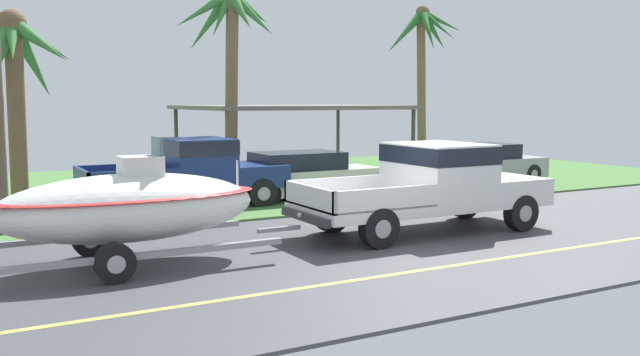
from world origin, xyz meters
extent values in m
cube|color=#424247|center=(0.00, 0.00, -0.03)|extent=(36.00, 8.00, 0.06)
cube|color=#477538|center=(0.00, 11.00, 0.00)|extent=(36.00, 14.00, 0.11)
cube|color=#DBCC4C|center=(0.00, -1.80, 0.00)|extent=(34.20, 0.12, 0.01)
cube|color=silver|center=(1.64, 0.94, 0.63)|extent=(5.73, 2.10, 0.22)
cube|color=silver|center=(3.70, 0.94, 0.93)|extent=(1.60, 2.10, 0.38)
cube|color=silver|center=(2.04, 0.94, 1.34)|extent=(1.72, 2.10, 1.19)
cube|color=black|center=(2.04, 0.94, 1.70)|extent=(1.74, 2.12, 0.38)
cube|color=#9D9D9D|center=(-0.02, 0.94, 0.76)|extent=(2.41, 2.10, 0.04)
cube|color=silver|center=(-0.02, 1.95, 0.96)|extent=(2.41, 0.08, 0.45)
cube|color=silver|center=(-0.02, -0.06, 0.96)|extent=(2.41, 0.08, 0.45)
cube|color=silver|center=(-1.19, 0.94, 0.96)|extent=(0.08, 2.10, 0.45)
cube|color=#333338|center=(-1.29, 0.94, 0.57)|extent=(0.12, 1.89, 0.16)
sphere|color=#B2B2B7|center=(-1.41, 0.94, 0.62)|extent=(0.10, 0.10, 0.10)
cylinder|color=black|center=(3.62, 1.88, 0.40)|extent=(0.80, 0.28, 0.80)
cylinder|color=#9E9EA3|center=(3.62, 1.88, 0.40)|extent=(0.36, 0.29, 0.36)
cylinder|color=black|center=(3.62, 0.01, 0.40)|extent=(0.80, 0.28, 0.80)
cylinder|color=#9E9EA3|center=(3.62, 0.01, 0.40)|extent=(0.36, 0.29, 0.36)
cylinder|color=black|center=(-0.14, 1.88, 0.40)|extent=(0.80, 0.28, 0.80)
cylinder|color=#9E9EA3|center=(-0.14, 1.88, 0.40)|extent=(0.36, 0.29, 0.36)
cylinder|color=black|center=(-0.14, 0.01, 0.40)|extent=(0.80, 0.28, 0.80)
cylinder|color=#9E9EA3|center=(-0.14, 0.01, 0.40)|extent=(0.36, 0.29, 0.36)
cube|color=gray|center=(-1.86, 0.94, 0.38)|extent=(0.90, 0.10, 0.08)
cube|color=gray|center=(-4.73, 1.94, 0.38)|extent=(4.85, 0.12, 0.10)
cube|color=gray|center=(-4.73, -0.05, 0.38)|extent=(4.85, 0.12, 0.10)
cylinder|color=black|center=(-5.21, 2.00, 0.32)|extent=(0.64, 0.22, 0.64)
cylinder|color=#9E9EA3|center=(-5.21, 2.00, 0.32)|extent=(0.29, 0.23, 0.29)
cylinder|color=black|center=(-5.21, -0.11, 0.32)|extent=(0.64, 0.22, 0.64)
cylinder|color=#9E9EA3|center=(-5.21, -0.11, 0.32)|extent=(0.29, 0.23, 0.29)
ellipsoid|color=white|center=(-4.73, 0.94, 1.02)|extent=(4.50, 1.82, 1.18)
ellipsoid|color=#B22626|center=(-4.73, 0.94, 1.23)|extent=(4.59, 1.86, 0.12)
cube|color=silver|center=(-4.50, 0.94, 1.58)|extent=(0.70, 0.60, 0.65)
cube|color=slate|center=(-4.20, 0.94, 2.06)|extent=(0.06, 0.56, 0.36)
cylinder|color=silver|center=(-2.71, 0.94, 1.51)|extent=(0.04, 0.04, 0.50)
cube|color=navy|center=(-1.94, 6.57, 0.63)|extent=(5.31, 1.98, 0.22)
cube|color=navy|center=(-0.03, 6.57, 0.93)|extent=(1.49, 1.98, 0.38)
cube|color=navy|center=(-1.57, 6.57, 1.30)|extent=(1.59, 1.98, 1.13)
cube|color=black|center=(-1.57, 6.57, 1.64)|extent=(1.61, 2.00, 0.38)
cube|color=#112047|center=(-3.48, 6.57, 0.76)|extent=(2.23, 1.98, 0.04)
cube|color=navy|center=(-3.48, 7.52, 0.96)|extent=(2.23, 0.08, 0.45)
cube|color=navy|center=(-3.48, 5.62, 0.96)|extent=(2.23, 0.08, 0.45)
cube|color=navy|center=(-4.56, 6.57, 0.96)|extent=(0.08, 1.98, 0.45)
cube|color=#333338|center=(-4.66, 6.57, 0.57)|extent=(0.12, 1.78, 0.16)
sphere|color=#B2B2B7|center=(-4.78, 6.57, 0.62)|extent=(0.10, 0.10, 0.10)
cylinder|color=black|center=(-0.10, 7.45, 0.40)|extent=(0.80, 0.28, 0.80)
cylinder|color=#9E9EA3|center=(-0.10, 7.45, 0.40)|extent=(0.36, 0.29, 0.36)
cylinder|color=black|center=(-0.10, 5.69, 0.40)|extent=(0.80, 0.28, 0.80)
cylinder|color=#9E9EA3|center=(-0.10, 5.69, 0.40)|extent=(0.36, 0.29, 0.36)
cylinder|color=black|center=(-3.59, 7.45, 0.40)|extent=(0.80, 0.28, 0.80)
cylinder|color=#9E9EA3|center=(-3.59, 7.45, 0.40)|extent=(0.36, 0.29, 0.36)
cylinder|color=black|center=(-3.59, 5.69, 0.40)|extent=(0.80, 0.28, 0.80)
cylinder|color=#9E9EA3|center=(-3.59, 5.69, 0.40)|extent=(0.36, 0.29, 0.36)
cube|color=#99999E|center=(8.86, 7.04, 0.53)|extent=(4.51, 1.88, 0.70)
cube|color=black|center=(8.63, 7.04, 1.13)|extent=(2.53, 1.73, 0.50)
cylinder|color=black|center=(10.39, 7.89, 0.33)|extent=(0.66, 0.22, 0.66)
cylinder|color=#9E9EA3|center=(10.39, 7.89, 0.33)|extent=(0.30, 0.23, 0.30)
cylinder|color=black|center=(10.39, 6.19, 0.33)|extent=(0.66, 0.22, 0.66)
cylinder|color=#9E9EA3|center=(10.39, 6.19, 0.33)|extent=(0.30, 0.23, 0.30)
cylinder|color=black|center=(7.33, 7.89, 0.33)|extent=(0.66, 0.22, 0.66)
cylinder|color=#9E9EA3|center=(7.33, 7.89, 0.33)|extent=(0.30, 0.23, 0.30)
cylinder|color=black|center=(7.33, 6.19, 0.33)|extent=(0.66, 0.22, 0.66)
cylinder|color=#9E9EA3|center=(7.33, 6.19, 0.33)|extent=(0.30, 0.23, 0.30)
cube|color=beige|center=(1.73, 6.75, 0.53)|extent=(4.44, 1.80, 0.70)
cube|color=black|center=(1.50, 6.75, 1.13)|extent=(2.49, 1.65, 0.50)
cylinder|color=black|center=(3.24, 7.56, 0.33)|extent=(0.66, 0.22, 0.66)
cylinder|color=#9E9EA3|center=(3.24, 7.56, 0.33)|extent=(0.30, 0.23, 0.30)
cylinder|color=black|center=(3.24, 5.94, 0.33)|extent=(0.66, 0.22, 0.66)
cylinder|color=#9E9EA3|center=(3.24, 5.94, 0.33)|extent=(0.30, 0.23, 0.30)
cylinder|color=black|center=(0.22, 7.56, 0.33)|extent=(0.66, 0.22, 0.66)
cylinder|color=#9E9EA3|center=(0.22, 7.56, 0.33)|extent=(0.30, 0.23, 0.30)
cylinder|color=black|center=(0.22, 5.94, 0.33)|extent=(0.66, 0.22, 0.66)
cylinder|color=#9E9EA3|center=(0.22, 5.94, 0.33)|extent=(0.30, 0.23, 0.30)
cylinder|color=#4C4238|center=(7.04, 13.86, 1.28)|extent=(0.14, 0.14, 2.56)
cylinder|color=#4C4238|center=(7.04, 8.60, 1.28)|extent=(0.14, 0.14, 2.56)
cylinder|color=#4C4238|center=(0.07, 13.86, 1.28)|extent=(0.14, 0.14, 2.56)
cylinder|color=#4C4238|center=(0.07, 8.60, 1.28)|extent=(0.14, 0.14, 2.56)
cube|color=#6B665B|center=(3.56, 11.23, 2.63)|extent=(7.47, 5.76, 0.14)
cylinder|color=brown|center=(0.18, 8.50, 3.01)|extent=(0.38, 0.74, 6.03)
cone|color=#387A38|center=(0.82, 8.62, 5.64)|extent=(1.55, 0.66, 1.10)
cone|color=#387A38|center=(0.63, 8.95, 5.69)|extent=(1.20, 1.20, 0.92)
cone|color=#387A38|center=(0.23, 9.19, 5.66)|extent=(0.51, 1.59, 1.07)
cone|color=#387A38|center=(-0.26, 9.11, 5.22)|extent=(1.38, 1.70, 1.88)
cone|color=#387A38|center=(-0.67, 8.43, 5.49)|extent=(1.93, 0.52, 1.36)
cone|color=#387A38|center=(-0.20, 8.23, 5.35)|extent=(1.16, 0.96, 1.52)
cone|color=#387A38|center=(0.25, 7.88, 5.45)|extent=(0.58, 1.56, 1.44)
cone|color=#387A38|center=(0.65, 8.01, 5.39)|extent=(1.39, 1.43, 1.53)
cylinder|color=brown|center=(10.47, 12.67, 3.28)|extent=(0.36, 0.61, 6.57)
cone|color=#2D6B2D|center=(11.02, 12.61, 5.82)|extent=(1.47, 0.54, 1.74)
cone|color=#2D6B2D|center=(11.04, 12.98, 5.82)|extent=(1.53, 1.05, 1.71)
cone|color=#2D6B2D|center=(10.48, 13.29, 6.20)|extent=(0.36, 1.41, 1.03)
cone|color=#2D6B2D|center=(10.17, 13.03, 6.02)|extent=(1.07, 1.18, 1.33)
cone|color=#2D6B2D|center=(9.85, 13.03, 5.74)|extent=(1.74, 1.26, 1.93)
cone|color=#2D6B2D|center=(9.64, 12.47, 5.88)|extent=(2.01, 0.88, 1.69)
cone|color=#2D6B2D|center=(10.14, 11.98, 6.06)|extent=(1.15, 1.77, 1.36)
cone|color=#2D6B2D|center=(10.67, 11.87, 5.95)|extent=(0.72, 1.84, 1.46)
cone|color=#2D6B2D|center=(11.07, 12.16, 6.16)|extent=(1.51, 1.35, 1.09)
sphere|color=brown|center=(10.47, 12.67, 6.57)|extent=(0.58, 0.58, 0.58)
cylinder|color=brown|center=(-6.00, 6.08, 2.30)|extent=(0.39, 0.73, 4.61)
cone|color=#387A38|center=(-5.38, 6.17, 4.21)|extent=(1.44, 0.49, 1.02)
cone|color=#387A38|center=(-5.56, 6.62, 3.77)|extent=(1.40, 1.58, 1.91)
cone|color=#387A38|center=(-5.98, 6.52, 4.00)|extent=(0.35, 1.13, 1.37)
cone|color=#387A38|center=(-6.06, 5.52, 4.15)|extent=(0.48, 1.37, 1.15)
cone|color=#387A38|center=(-5.52, 5.47, 4.16)|extent=(1.37, 1.61, 1.21)
sphere|color=brown|center=(-6.00, 6.08, 4.60)|extent=(0.63, 0.63, 0.63)
camera|label=1|loc=(-7.44, -10.84, 2.87)|focal=38.18mm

